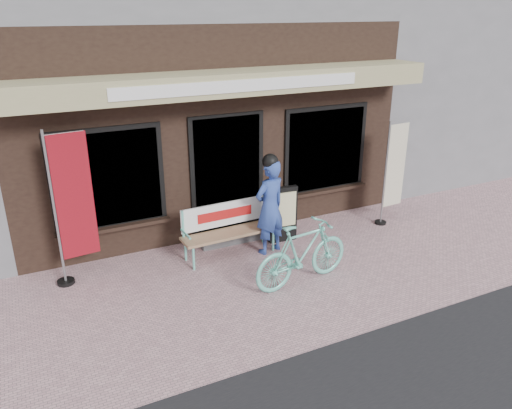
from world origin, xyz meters
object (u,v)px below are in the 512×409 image
person (270,205)px  nobori_cream (393,171)px  bicycle (303,253)px  bench (228,225)px  nobori_red (72,205)px  menu_stand (283,214)px

person → nobori_cream: size_ratio=0.86×
bicycle → nobori_cream: 3.00m
bench → nobori_cream: bearing=-4.3°
bicycle → nobori_red: (-2.94, 1.54, 0.72)m
nobori_red → menu_stand: (3.38, -0.15, -0.69)m
person → bench: bearing=144.3°
bench → menu_stand: menu_stand is taller
bicycle → nobori_red: bearing=55.6°
person → nobori_cream: bearing=-13.4°
nobori_cream → bench: bearing=173.7°
nobori_red → nobori_cream: nobori_red is taller
person → nobori_cream: (2.63, 0.12, 0.18)m
bench → nobori_red: nobori_red is taller
bench → person: bearing=-22.0°
nobori_red → bicycle: bearing=-33.8°
menu_stand → person: bearing=-142.6°
bench → bicycle: size_ratio=1.00×
nobori_red → menu_stand: 3.45m
person → bicycle: size_ratio=1.05×
bench → person: 0.77m
bench → person: (0.65, -0.23, 0.32)m
nobori_cream → person: bearing=178.3°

